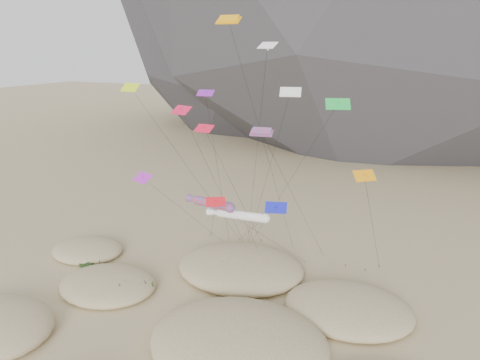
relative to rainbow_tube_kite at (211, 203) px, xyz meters
name	(u,v)px	position (x,y,z in m)	size (l,w,h in m)	color
ground	(183,351)	(2.12, -9.89, -10.94)	(500.00, 500.00, 0.00)	#CCB789
dunes	(202,323)	(2.00, -6.17, -10.25)	(51.07, 38.77, 3.70)	#CCB789
dune_grass	(196,322)	(1.53, -6.40, -10.08)	(42.28, 29.30, 1.54)	black
kite_stakes	(289,254)	(4.52, 13.53, -10.79)	(24.18, 5.70, 0.30)	#3F2D1E
rainbow_tube_kite	(211,203)	(0.00, 0.00, 0.00)	(11.05, 14.00, 11.77)	red
white_tube_kite	(239,215)	(2.98, 0.63, -1.12)	(7.55, 11.76, 10.57)	white
orange_parafoil	(230,23)	(-0.17, 5.27, 18.18)	(6.07, 11.09, 30.00)	orange
multi_parafoil	(262,134)	(4.23, 3.85, 7.08)	(5.87, 12.14, 18.68)	#FF1C1A
delta_kites	(237,136)	(2.15, 1.92, 6.97)	(27.11, 22.03, 27.20)	#CBEC18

